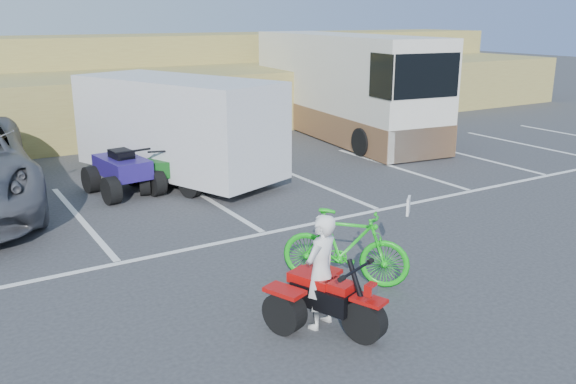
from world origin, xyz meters
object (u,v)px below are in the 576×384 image
red_trike_atv (330,329)px  green_dirt_bike (345,247)px  quad_atv_green (165,188)px  rider (321,271)px  quad_atv_blue (124,194)px  cargo_trailer (178,126)px  rv_motorhome (342,93)px

red_trike_atv → green_dirt_bike: (0.99, 1.03, 0.57)m
red_trike_atv → quad_atv_green: quad_atv_green is taller
rider → green_dirt_bike: size_ratio=0.79×
red_trike_atv → quad_atv_green: bearing=64.4°
red_trike_atv → quad_atv_blue: bearing=71.8°
rider → cargo_trailer: size_ratio=0.27×
rv_motorhome → quad_atv_blue: (-8.35, -3.25, -1.40)m
red_trike_atv → rv_motorhome: (7.93, 10.67, 1.40)m
red_trike_atv → rider: (-0.05, 0.14, 0.75)m
green_dirt_bike → cargo_trailer: bearing=46.4°
red_trike_atv → rv_motorhome: rv_motorhome is taller
rv_motorhome → quad_atv_blue: bearing=-152.2°
quad_atv_green → quad_atv_blue: bearing=-162.5°
green_dirt_bike → rv_motorhome: (6.94, 9.63, 0.83)m
rider → quad_atv_blue: size_ratio=0.88×
rv_motorhome → green_dirt_bike: bearing=-119.3°
rv_motorhome → quad_atv_green: 8.18m
rv_motorhome → quad_atv_green: bearing=-149.8°
red_trike_atv → green_dirt_bike: green_dirt_bike is taller
green_dirt_bike → quad_atv_green: size_ratio=1.22×
cargo_trailer → red_trike_atv: bearing=-118.8°
red_trike_atv → cargo_trailer: (1.12, 7.92, 1.32)m
green_dirt_bike → rider: bearing=178.0°
cargo_trailer → quad_atv_green: cargo_trailer is taller
cargo_trailer → rv_motorhome: bearing=1.2°
green_dirt_bike → cargo_trailer: cargo_trailer is taller
rv_motorhome → rider: bearing=-120.7°
red_trike_atv → quad_atv_blue: quad_atv_blue is taller
red_trike_atv → quad_atv_blue: size_ratio=0.85×
quad_atv_blue → quad_atv_green: size_ratio=1.11×
red_trike_atv → green_dirt_bike: size_ratio=0.77×
green_dirt_bike → quad_atv_blue: size_ratio=1.10×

